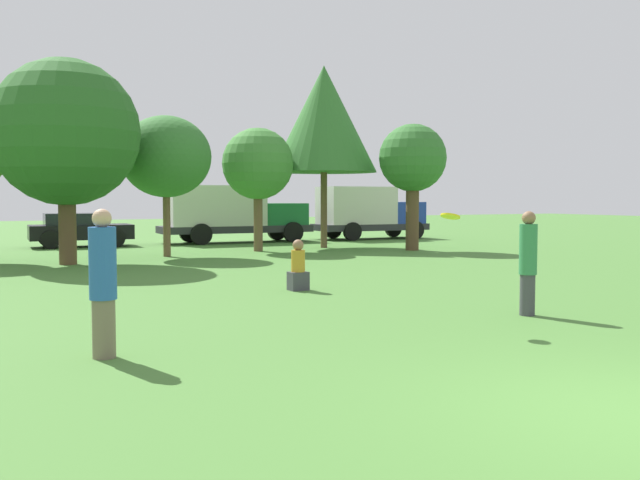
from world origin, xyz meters
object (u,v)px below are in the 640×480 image
bystander_sitting (298,269)px  tree_6 (413,160)px  delivery_truck_blue (367,211)px  parked_car_black (79,229)px  tree_2 (65,133)px  tree_3 (166,157)px  frisbee (450,216)px  person_thrower (103,282)px  tree_4 (258,165)px  delivery_truck_green (231,212)px  person_catcher (528,262)px  tree_5 (324,119)px

bystander_sitting → tree_6: (8.62, 8.22, 2.88)m
bystander_sitting → delivery_truck_blue: 18.62m
bystander_sitting → parked_car_black: parked_car_black is taller
tree_2 → tree_3: 3.61m
frisbee → parked_car_black: (-2.28, 20.61, -0.95)m
person_thrower → tree_4: bearing=61.8°
parked_car_black → delivery_truck_green: size_ratio=0.59×
person_thrower → tree_6: bearing=44.0°
tree_3 → parked_car_black: size_ratio=1.18×
person_catcher → delivery_truck_blue: size_ratio=0.32×
bystander_sitting → delivery_truck_blue: size_ratio=0.20×
tree_6 → tree_3: bearing=171.0°
bystander_sitting → tree_5: (6.31, 10.87, 4.51)m
tree_3 → parked_car_black: 6.93m
person_catcher → frisbee: bearing=8.6°
tree_2 → parked_car_black: (1.41, 7.54, -3.09)m
tree_3 → parked_car_black: tree_3 is taller
person_thrower → tree_6: 18.65m
bystander_sitting → delivery_truck_green: (4.19, 15.49, 0.86)m
tree_6 → parked_car_black: tree_6 is taller
frisbee → tree_2: 13.75m
parked_car_black → frisbee: bearing=-81.3°
tree_2 → tree_4: 7.22m
tree_4 → parked_car_black: size_ratio=1.13×
person_thrower → frisbee: (4.97, -0.31, 0.74)m
frisbee → parked_car_black: size_ratio=0.08×
tree_2 → tree_6: tree_2 is taller
frisbee → tree_3: bearing=91.6°
person_catcher → delivery_truck_green: 20.20m
tree_6 → delivery_truck_green: tree_6 is taller
frisbee → delivery_truck_green: bearing=78.9°
delivery_truck_blue → tree_2: bearing=-152.1°
person_thrower → delivery_truck_green: size_ratio=0.27×
frisbee → bystander_sitting: bearing=92.3°
delivery_truck_blue → tree_5: bearing=-134.6°
delivery_truck_green → delivery_truck_blue: (6.66, -0.38, -0.01)m
delivery_truck_blue → delivery_truck_green: bearing=179.0°
tree_5 → delivery_truck_green: bearing=114.7°
tree_2 → tree_5: (9.81, 2.64, 1.16)m
person_thrower → delivery_truck_blue: bearing=51.9°
tree_2 → parked_car_black: size_ratio=1.51×
tree_5 → bystander_sitting: bearing=-120.1°
delivery_truck_green → tree_3: bearing=-124.5°
delivery_truck_green → delivery_truck_blue: bearing=-1.0°
frisbee → tree_4: tree_4 is taller
parked_car_black → delivery_truck_blue: (12.94, -0.66, 0.59)m
person_thrower → frisbee: bearing=-3.1°
person_thrower → bystander_sitting: bearing=43.9°
frisbee → person_thrower: bearing=176.5°
frisbee → tree_4: (3.16, 15.23, 1.48)m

